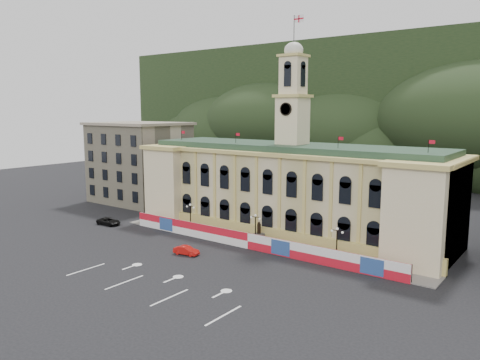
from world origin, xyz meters
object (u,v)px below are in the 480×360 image
Objects in this scene: statue at (259,237)px; black_suv at (109,221)px; red_sedan at (186,250)px; lamp_center at (255,227)px.

statue reaches higher than black_suv.
statue is 12.37m from red_sedan.
lamp_center is at bearing -39.14° from red_sedan.
lamp_center is 11.73m from red_sedan.
black_suv reaches higher than red_sedan.
statue is 0.72× the size of lamp_center.
statue reaches higher than red_sedan.
lamp_center is (0.00, -1.00, 1.89)m from statue.
red_sedan is (-5.59, -10.02, -2.42)m from lamp_center.
black_suv is (-30.00, -6.36, -0.51)m from statue.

